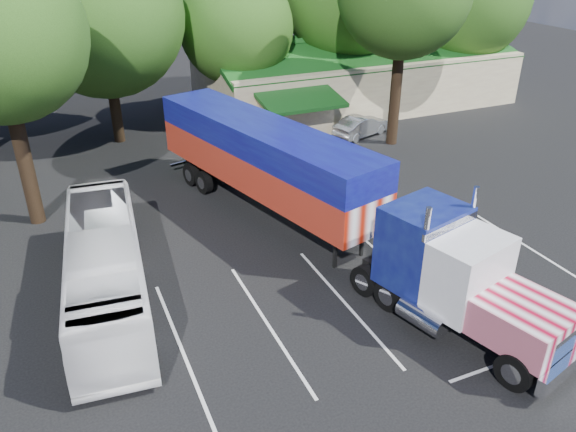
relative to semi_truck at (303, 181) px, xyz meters
name	(u,v)px	position (x,y,z in m)	size (l,w,h in m)	color
ground	(283,234)	(-0.80, 0.43, -2.74)	(120.00, 120.00, 0.00)	black
event_hall	(353,76)	(12.93, 18.24, -0.53)	(24.20, 14.12, 5.55)	beige
tree_row_c	(102,15)	(-5.80, 16.63, 5.30)	(10.00, 10.00, 13.05)	black
tree_row_d	(236,27)	(3.20, 17.93, 3.85)	(8.00, 8.00, 10.60)	black
semi_truck	(303,181)	(0.00, 0.00, 0.00)	(8.66, 23.04, 4.84)	black
woman	(408,268)	(1.94, -5.57, -1.84)	(0.66, 0.43, 1.80)	black
bicycle	(334,167)	(4.70, 5.75, -2.31)	(0.57, 1.63, 0.86)	black
tour_bus	(106,267)	(-9.00, -1.81, -1.19)	(2.59, 11.07, 3.08)	white
silver_sedan	(362,126)	(9.56, 10.96, -2.02)	(1.52, 4.36, 1.44)	#AFB2B7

